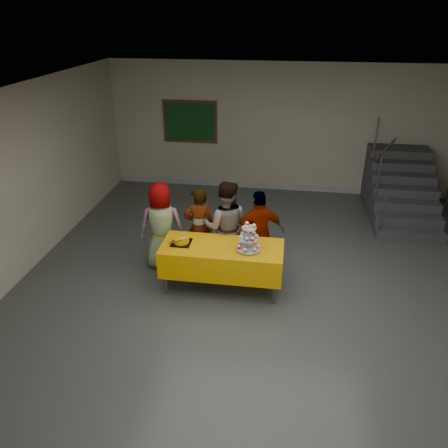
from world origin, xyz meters
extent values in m
plane|color=#4C514C|center=(0.00, 0.00, 0.00)|extent=(10.00, 10.00, 0.00)
cube|color=#B0A68E|center=(0.00, 5.00, 1.50)|extent=(8.00, 0.04, 3.00)
cube|color=silver|center=(0.00, 0.00, 3.00)|extent=(8.00, 10.00, 0.04)
cube|color=#999999|center=(0.00, 4.98, 0.06)|extent=(7.90, 0.03, 0.12)
cylinder|color=#595960|center=(-1.49, 0.29, 0.36)|extent=(0.04, 0.04, 0.73)
cylinder|color=#595960|center=(0.19, 0.29, 0.36)|extent=(0.04, 0.04, 0.73)
cylinder|color=#595960|center=(-1.49, 0.87, 0.36)|extent=(0.04, 0.04, 0.73)
cylinder|color=#595960|center=(0.19, 0.87, 0.36)|extent=(0.04, 0.04, 0.73)
cube|color=#595960|center=(-0.65, 0.58, 0.74)|extent=(1.80, 0.70, 0.02)
cube|color=#E19804|center=(-0.65, 0.58, 0.55)|extent=(1.88, 0.78, 0.44)
cylinder|color=silver|center=(-0.24, 0.53, 0.78)|extent=(0.18, 0.18, 0.01)
cylinder|color=silver|center=(-0.24, 0.53, 0.98)|extent=(0.02, 0.02, 0.42)
cylinder|color=silver|center=(-0.24, 0.53, 0.80)|extent=(0.38, 0.38, 0.01)
cylinder|color=silver|center=(-0.24, 0.53, 0.97)|extent=(0.30, 0.30, 0.01)
cylinder|color=silver|center=(-0.24, 0.53, 1.14)|extent=(0.22, 0.22, 0.01)
cube|color=black|center=(-1.29, 0.58, 0.78)|extent=(0.30, 0.30, 0.02)
cylinder|color=#FFA000|center=(-1.29, 0.58, 0.82)|extent=(0.25, 0.25, 0.07)
ellipsoid|color=#FFA000|center=(-1.29, 0.58, 0.86)|extent=(0.25, 0.25, 0.05)
ellipsoid|color=white|center=(-1.25, 0.54, 0.88)|extent=(0.08, 0.08, 0.02)
cube|color=silver|center=(-1.31, 0.45, 0.88)|extent=(0.30, 0.16, 0.04)
imported|color=slate|center=(-1.77, 1.12, 0.76)|extent=(0.82, 0.62, 1.52)
imported|color=slate|center=(-1.15, 1.25, 0.72)|extent=(0.58, 0.44, 1.44)
imported|color=slate|center=(-0.69, 1.21, 0.79)|extent=(0.81, 0.66, 1.59)
imported|color=slate|center=(-0.13, 1.18, 0.73)|extent=(0.93, 0.64, 1.46)
cube|color=#424447|center=(2.70, 2.75, 0.09)|extent=(1.30, 0.30, 0.18)
cube|color=#424447|center=(2.70, 3.05, 0.18)|extent=(1.30, 0.30, 0.36)
cube|color=#424447|center=(2.70, 3.35, 0.27)|extent=(1.30, 0.30, 0.54)
cube|color=#424447|center=(2.70, 3.65, 0.36)|extent=(1.30, 0.30, 0.72)
cube|color=#424447|center=(2.70, 3.95, 0.45)|extent=(1.30, 0.30, 0.90)
cube|color=#424447|center=(2.70, 4.25, 0.54)|extent=(1.30, 0.30, 1.08)
cube|color=#424447|center=(2.70, 4.55, 0.63)|extent=(1.30, 0.30, 1.26)
cube|color=#424447|center=(2.70, 4.85, 0.63)|extent=(1.30, 0.30, 1.26)
cylinder|color=#595960|center=(2.10, 2.70, 0.45)|extent=(0.04, 0.04, 0.90)
cylinder|color=#595960|center=(2.10, 3.50, 0.99)|extent=(0.04, 0.04, 0.90)
cylinder|color=#595960|center=(2.10, 4.40, 1.53)|extent=(0.04, 0.04, 0.90)
cylinder|color=#595960|center=(2.10, 3.55, 1.44)|extent=(0.04, 1.85, 1.20)
cube|color=#472B16|center=(-2.11, 4.97, 1.60)|extent=(1.30, 0.04, 1.00)
cube|color=#154118|center=(-2.11, 4.94, 1.60)|extent=(1.18, 0.02, 0.88)
camera|label=1|loc=(0.25, -5.19, 4.07)|focal=35.00mm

